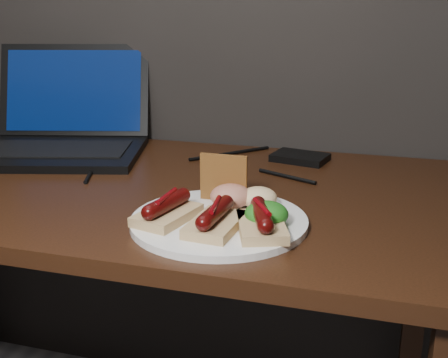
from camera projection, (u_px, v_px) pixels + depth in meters
desk at (112, 219)px, 1.19m from camera, size 1.40×0.70×0.75m
laptop at (64, 130)px, 1.37m from camera, size 0.47×0.46×0.25m
hard_drive at (300, 157)px, 1.29m from camera, size 0.14×0.11×0.02m
desk_cables at (134, 160)px, 1.29m from camera, size 0.86×0.38×0.01m
plate at (219, 221)px, 0.92m from camera, size 0.35×0.35×0.01m
bread_sausage_left at (167, 210)px, 0.91m from camera, size 0.09×0.13×0.04m
bread_sausage_center at (215, 219)px, 0.87m from camera, size 0.08×0.12×0.04m
bread_sausage_right at (262, 221)px, 0.86m from camera, size 0.10×0.13×0.04m
crispbread at (223, 178)px, 0.99m from camera, size 0.08×0.01×0.08m
salad_greens at (267, 214)px, 0.89m from camera, size 0.07×0.07×0.04m
salsa_mound at (231, 196)px, 0.97m from camera, size 0.07×0.07×0.04m
coleslaw_mound at (259, 198)px, 0.97m from camera, size 0.06×0.06×0.04m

